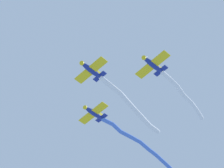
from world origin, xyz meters
TOP-DOWN VIEW (x-y plane):
  - airplane_lead at (-0.44, 0.41)m, footprint 7.20×5.47m
  - smoke_trail_lead at (-3.21, 10.87)m, footprint 5.89×16.90m
  - airplane_left_wing at (6.37, 8.91)m, footprint 7.20×5.44m
  - smoke_trail_left_wing at (3.42, 18.47)m, footprint 6.36×14.83m
  - airplane_right_wing at (-9.61, 6.30)m, footprint 7.20×5.46m
  - smoke_trail_right_wing at (-11.94, 19.74)m, footprint 5.42×22.57m

SIDE VIEW (x-z plane):
  - smoke_trail_lead at x=-3.21m, z-range 55.54..58.19m
  - smoke_trail_right_wing at x=-11.94m, z-range 55.82..58.86m
  - airplane_lead at x=-0.44m, z-range 56.90..58.68m
  - airplane_left_wing at x=6.37m, z-range 56.90..58.68m
  - airplane_right_wing at x=-9.61m, z-range 57.20..58.98m
  - smoke_trail_left_wing at x=3.42m, z-range 57.29..58.93m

